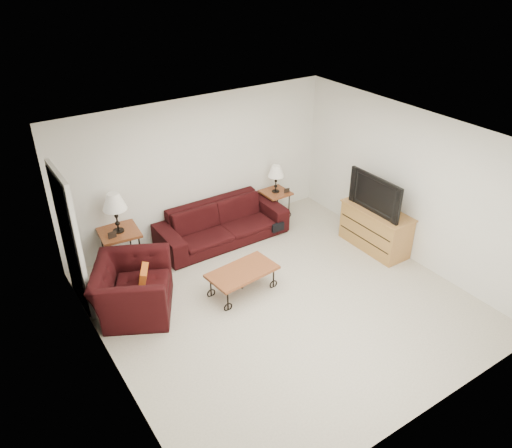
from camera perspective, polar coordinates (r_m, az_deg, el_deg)
The scene contains 20 objects.
ground at distance 7.52m, azimuth 2.97°, elevation -8.86°, with size 5.00×5.00×0.00m, color beige.
wall_back at distance 8.72m, azimuth -6.57°, elevation 6.34°, with size 5.00×0.02×2.50m, color silver.
wall_front at distance 5.40m, azimuth 19.46°, elevation -11.85°, with size 5.00×0.02×2.50m, color silver.
wall_left at distance 5.90m, azimuth -16.90°, elevation -7.36°, with size 0.02×5.00×2.50m, color silver.
wall_right at distance 8.39m, azimuth 17.19°, elevation 4.17°, with size 0.02×5.00×2.50m, color silver.
ceiling at distance 6.27m, azimuth 3.57°, elevation 9.29°, with size 5.00×5.00×0.00m, color white.
doorway at distance 7.40m, azimuth -20.47°, elevation -2.04°, with size 0.08×0.94×2.04m, color black.
sofa at distance 8.81m, azimuth -3.89°, elevation 0.09°, with size 2.31×0.90×0.67m, color black.
side_table_left at distance 8.37m, azimuth -15.09°, elevation -2.75°, with size 0.61×0.61×0.66m, color #984A26.
side_table_right at distance 9.58m, azimuth 2.22°, elevation 2.26°, with size 0.49×0.49×0.54m, color #984A26.
lamp_left at distance 8.05m, azimuth -15.70°, elevation 1.24°, with size 0.38×0.38×0.66m, color black, non-canonical shape.
lamp_right at distance 9.34m, azimuth 2.29°, elevation 5.18°, with size 0.30×0.30×0.54m, color black, non-canonical shape.
photo_frame_left at distance 8.02m, azimuth -16.07°, elevation -1.21°, with size 0.13×0.02×0.11m, color black.
photo_frame_right at distance 9.41m, azimuth 3.53°, elevation 3.83°, with size 0.11×0.01×0.09m, color black.
coffee_table at distance 7.59m, azimuth -1.55°, elevation -6.52°, with size 1.04×0.56×0.39m, color #984A26.
armchair at distance 7.35m, azimuth -13.86°, elevation -7.15°, with size 1.17×1.02×0.76m, color black.
throw_pillow at distance 7.26m, azimuth -12.75°, elevation -6.11°, with size 0.34×0.09×0.34m, color #C05618.
tv_stand at distance 8.80m, azimuth 13.46°, elevation -0.52°, with size 0.51×1.23×0.74m, color #C27948.
television at distance 8.47m, azimuth 13.90°, elevation 3.45°, with size 1.10×0.14×0.63m, color black.
backpack at distance 9.03m, azimuth 2.02°, elevation 0.23°, with size 0.37×0.28×0.48m, color black.
Camera 1 is at (-3.55, -4.68, 4.69)m, focal length 35.08 mm.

